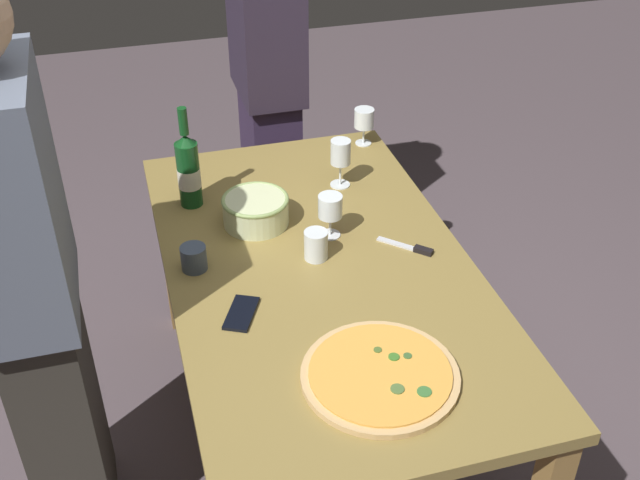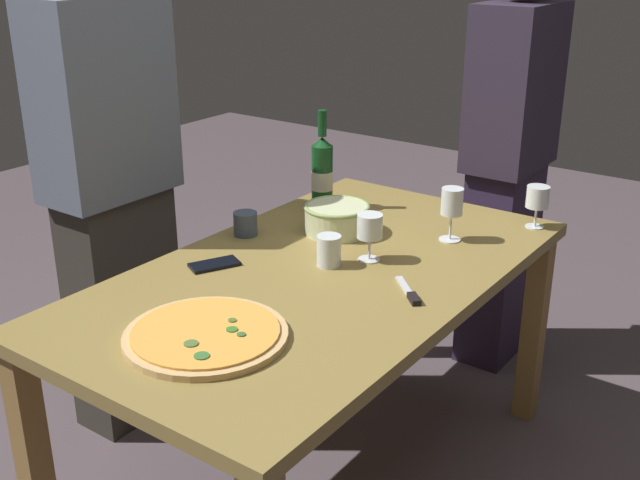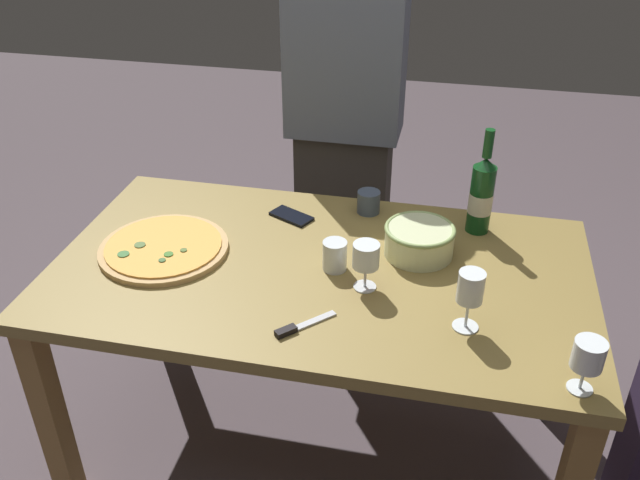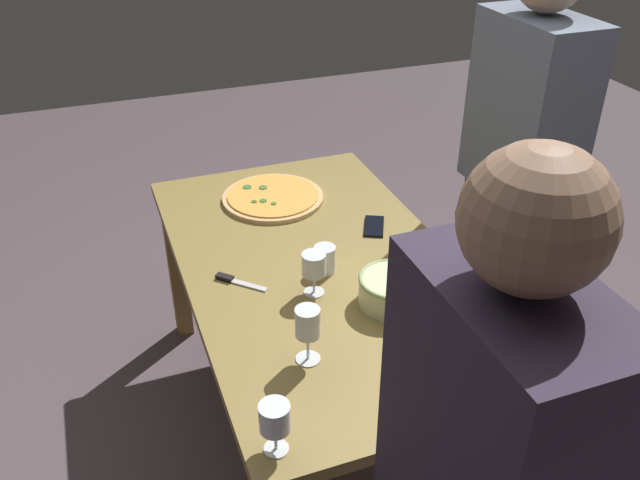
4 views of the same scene
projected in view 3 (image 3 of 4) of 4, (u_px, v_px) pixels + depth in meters
The scene contains 13 objects.
ground_plane at pixel (320, 440), 2.43m from camera, with size 8.00×8.00×0.00m, color #54474C.
dining_table at pixel (320, 292), 2.09m from camera, with size 1.60×0.90×0.75m.
pizza at pixel (164, 248), 2.11m from camera, with size 0.40×0.40×0.03m.
serving_bowl at pixel (419, 239), 2.07m from camera, with size 0.22×0.22×0.10m.
wine_bottle at pixel (481, 194), 2.15m from camera, with size 0.08×0.08×0.35m.
wine_glass_near_pizza at pixel (471, 289), 1.73m from camera, with size 0.07×0.07×0.17m.
wine_glass_by_bottle at pixel (366, 258), 1.90m from camera, with size 0.08×0.08×0.14m.
wine_glass_far_left at pixel (588, 356), 1.55m from camera, with size 0.07×0.07×0.14m.
cup_amber at pixel (369, 202), 2.30m from camera, with size 0.08×0.08×0.08m, color #414E62.
cup_ceramic at pixel (335, 255), 2.01m from camera, with size 0.07×0.07×0.09m, color white.
cell_phone at pixel (291, 216), 2.29m from camera, with size 0.07×0.14×0.01m, color black.
pizza_knife at pixel (298, 327), 1.79m from camera, with size 0.14×0.15×0.02m.
person_host at pixel (345, 125), 2.65m from camera, with size 0.43×0.24×1.72m.
Camera 3 is at (0.36, -1.65, 1.89)m, focal length 38.22 mm.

